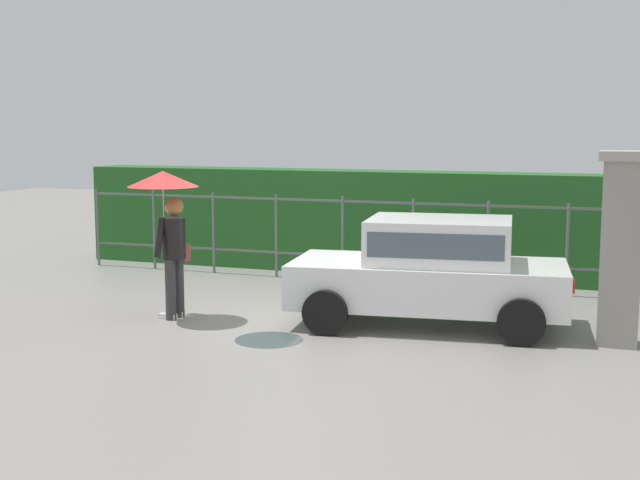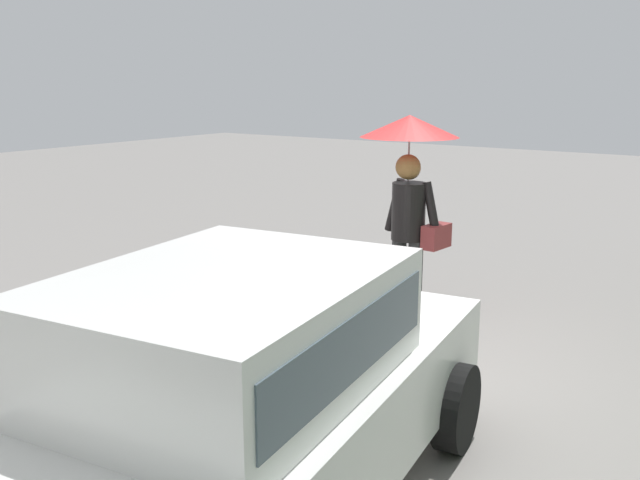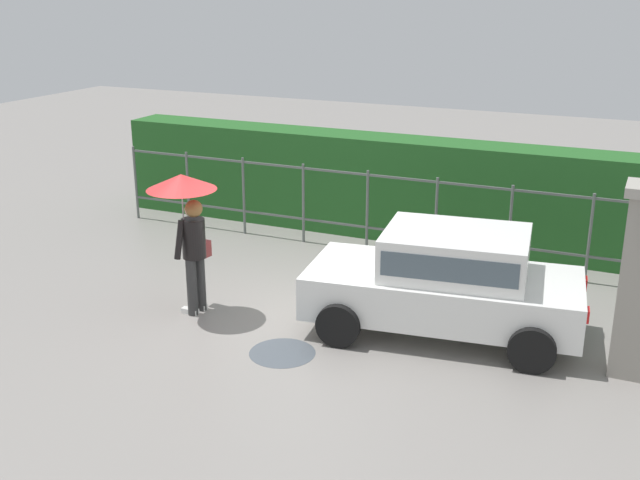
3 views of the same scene
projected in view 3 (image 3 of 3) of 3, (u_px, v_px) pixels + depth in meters
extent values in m
plane|color=gray|center=(293.00, 314.00, 11.35)|extent=(40.00, 40.00, 0.00)
cube|color=white|center=(442.00, 293.00, 10.58)|extent=(3.88, 2.10, 0.60)
cube|color=white|center=(456.00, 253.00, 10.35)|extent=(2.07, 1.67, 0.60)
cube|color=#4C5B66|center=(456.00, 252.00, 10.35)|extent=(1.92, 1.67, 0.33)
cylinder|color=black|center=(338.00, 325.00, 10.26)|extent=(0.62, 0.26, 0.60)
cylinder|color=black|center=(368.00, 281.00, 11.78)|extent=(0.62, 0.26, 0.60)
cylinder|color=black|center=(532.00, 350.00, 9.57)|extent=(0.62, 0.26, 0.60)
cylinder|color=black|center=(537.00, 299.00, 11.09)|extent=(0.62, 0.26, 0.60)
cube|color=red|center=(587.00, 315.00, 9.53)|extent=(0.09, 0.21, 0.16)
cube|color=red|center=(585.00, 283.00, 10.52)|extent=(0.09, 0.21, 0.16)
cylinder|color=#333333|center=(192.00, 287.00, 11.19)|extent=(0.15, 0.15, 0.86)
cylinder|color=#333333|center=(200.00, 283.00, 11.36)|extent=(0.15, 0.15, 0.86)
cube|color=white|center=(190.00, 311.00, 11.34)|extent=(0.26, 0.10, 0.08)
cube|color=white|center=(199.00, 306.00, 11.51)|extent=(0.26, 0.10, 0.08)
cylinder|color=black|center=(194.00, 238.00, 11.04)|extent=(0.34, 0.34, 0.58)
sphere|color=#DBAD89|center=(192.00, 210.00, 10.91)|extent=(0.22, 0.22, 0.22)
sphere|color=olive|center=(194.00, 209.00, 10.89)|extent=(0.25, 0.25, 0.25)
cylinder|color=black|center=(179.00, 240.00, 10.89)|extent=(0.11, 0.23, 0.56)
cylinder|color=black|center=(199.00, 231.00, 11.25)|extent=(0.11, 0.23, 0.56)
cylinder|color=#B2B2B7|center=(183.00, 216.00, 10.92)|extent=(0.02, 0.02, 0.77)
cone|color=red|center=(181.00, 182.00, 10.76)|extent=(0.99, 0.99, 0.22)
cube|color=maroon|center=(199.00, 248.00, 11.39)|extent=(0.35, 0.19, 0.24)
cube|color=gray|center=(640.00, 287.00, 9.27)|extent=(0.48, 0.48, 2.30)
cylinder|color=#59605B|center=(136.00, 183.00, 15.74)|extent=(0.05, 0.05, 1.50)
cylinder|color=#59605B|center=(188.00, 189.00, 15.25)|extent=(0.05, 0.05, 1.50)
cylinder|color=#59605B|center=(244.00, 196.00, 14.75)|extent=(0.05, 0.05, 1.50)
cylinder|color=#59605B|center=(303.00, 203.00, 14.26)|extent=(0.05, 0.05, 1.50)
cylinder|color=#59605B|center=(367.00, 211.00, 13.77)|extent=(0.05, 0.05, 1.50)
cylinder|color=#59605B|center=(436.00, 220.00, 13.28)|extent=(0.05, 0.05, 1.50)
cylinder|color=#59605B|center=(510.00, 229.00, 12.78)|extent=(0.05, 0.05, 1.50)
cylinder|color=#59605B|center=(589.00, 239.00, 12.29)|extent=(0.05, 0.05, 1.50)
cube|color=#59605B|center=(402.00, 178.00, 13.31)|extent=(11.39, 0.03, 0.04)
cube|color=#59605B|center=(400.00, 232.00, 13.62)|extent=(11.39, 0.03, 0.04)
cube|color=#235B23|center=(420.00, 190.00, 14.39)|extent=(12.39, 0.90, 1.90)
cylinder|color=#4C545B|center=(282.00, 353.00, 10.14)|extent=(0.88, 0.88, 0.00)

